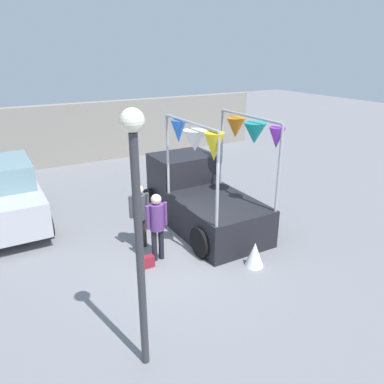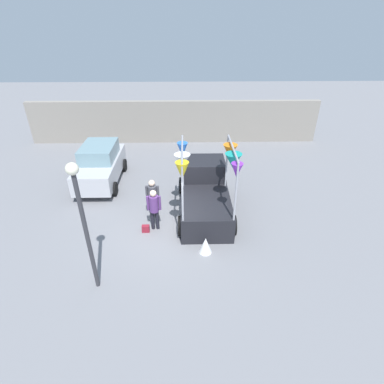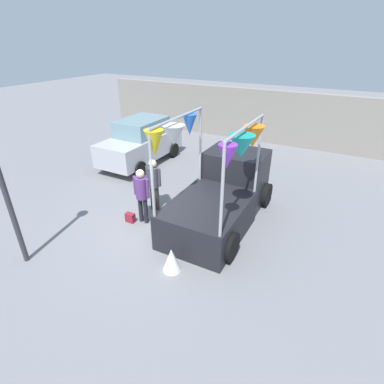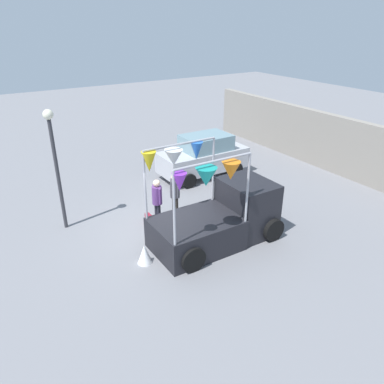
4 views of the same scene
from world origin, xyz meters
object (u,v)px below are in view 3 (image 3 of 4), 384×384
person_vendor (154,180)px  handbag (130,218)px  vendor_truck (223,191)px  person_customer (142,191)px  folded_kite_bundle_white (172,260)px  parked_car (141,142)px

person_vendor → handbag: 1.32m
vendor_truck → person_customer: bearing=-145.8°
person_customer → handbag: (-0.35, -0.20, -0.88)m
vendor_truck → person_vendor: vendor_truck is taller
person_vendor → folded_kite_bundle_white: bearing=-47.7°
person_customer → folded_kite_bundle_white: size_ratio=2.80×
parked_car → folded_kite_bundle_white: size_ratio=6.67×
parked_car → folded_kite_bundle_white: parked_car is taller
folded_kite_bundle_white → parked_car: bearing=132.3°
vendor_truck → folded_kite_bundle_white: size_ratio=6.77×
person_vendor → person_customer: bearing=-80.9°
parked_car → folded_kite_bundle_white: bearing=-47.7°
person_customer → folded_kite_bundle_white: person_customer is taller
handbag → vendor_truck: bearing=33.6°
person_customer → folded_kite_bundle_white: (1.83, -1.38, -0.72)m
person_vendor → folded_kite_bundle_white: 2.99m
person_vendor → handbag: size_ratio=6.01×
folded_kite_bundle_white → vendor_truck: bearing=87.6°
vendor_truck → folded_kite_bundle_white: 2.77m
person_customer → handbag: 0.96m
person_customer → person_vendor: 0.78m
vendor_truck → person_vendor: bearing=-165.0°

